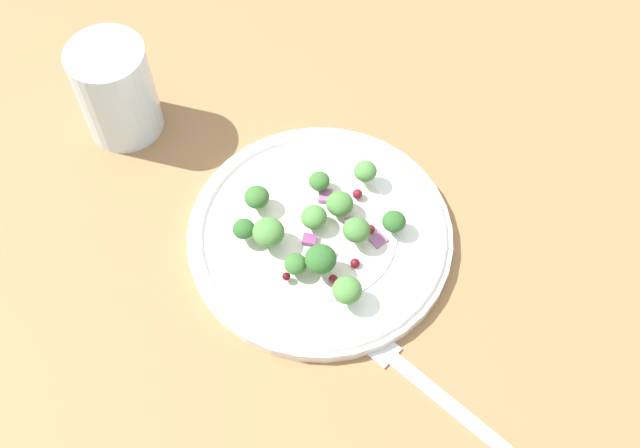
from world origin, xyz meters
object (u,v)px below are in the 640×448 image
plate (320,234)px  broccoli_floret_2 (296,264)px  broccoli_floret_0 (340,204)px  fork (435,392)px  water_glass (116,91)px  broccoli_floret_1 (394,222)px

plate → broccoli_floret_2: size_ratio=11.91×
broccoli_floret_0 → fork: bearing=145.7°
plate → fork: 17.70cm
broccoli_floret_0 → plate: bearing=80.3°
broccoli_floret_0 → broccoli_floret_2: (0.14, 7.39, -0.01)cm
plate → water_glass: size_ratio=2.37×
plate → water_glass: bearing=-3.4°
fork → water_glass: (39.80, -9.21, 4.92)cm
plate → broccoli_floret_0: bearing=-99.7°
broccoli_floret_0 → broccoli_floret_1: 5.22cm
broccoli_floret_0 → fork: 18.83cm
broccoli_floret_1 → fork: (-10.28, 11.43, -2.48)cm
plate → fork: size_ratio=1.31×
broccoli_floret_1 → fork: size_ratio=0.12×
plate → broccoli_floret_0: size_ratio=9.63×
plate → fork: plate is taller
broccoli_floret_0 → water_glass: water_glass is taller
plate → water_glass: (23.91, -1.43, 4.31)cm
plate → water_glass: 24.34cm
plate → broccoli_floret_1: size_ratio=11.18×
broccoli_floret_2 → water_glass: water_glass is taller
broccoli_floret_1 → water_glass: water_glass is taller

